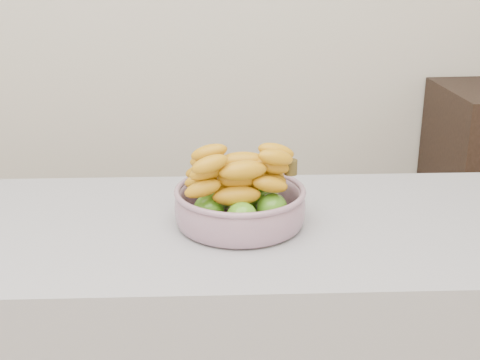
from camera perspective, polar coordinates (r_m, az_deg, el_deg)
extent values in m
cylinder|color=#9AA2B9|center=(1.43, 0.00, -3.54)|extent=(0.24, 0.24, 0.01)
torus|color=#9AA2B9|center=(1.41, 0.00, -0.93)|extent=(0.28, 0.28, 0.01)
sphere|color=#589419|center=(1.35, 0.17, -3.25)|extent=(0.07, 0.07, 0.07)
sphere|color=#589419|center=(1.40, 2.74, -2.40)|extent=(0.07, 0.07, 0.07)
sphere|color=#589419|center=(1.47, 1.46, -1.26)|extent=(0.07, 0.07, 0.07)
sphere|color=#589419|center=(1.47, -1.71, -1.32)|extent=(0.07, 0.07, 0.07)
sphere|color=#589419|center=(1.40, -2.65, -2.52)|extent=(0.07, 0.07, 0.07)
ellipsoid|color=orange|center=(1.36, -0.28, -1.36)|extent=(0.18, 0.06, 0.04)
ellipsoid|color=orange|center=(1.40, -0.38, -0.69)|extent=(0.18, 0.04, 0.04)
ellipsoid|color=orange|center=(1.44, -0.46, -0.06)|extent=(0.18, 0.06, 0.04)
ellipsoid|color=orange|center=(1.37, 0.06, 0.18)|extent=(0.18, 0.08, 0.04)
ellipsoid|color=orange|center=(1.42, -0.05, 0.85)|extent=(0.18, 0.07, 0.04)
ellipsoid|color=orange|center=(1.38, 0.23, 1.60)|extent=(0.18, 0.04, 0.04)
ellipsoid|color=orange|center=(1.34, 0.27, 0.82)|extent=(0.18, 0.08, 0.04)
cylinder|color=#473A16|center=(1.40, 4.35, 1.10)|extent=(0.03, 0.03, 0.03)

